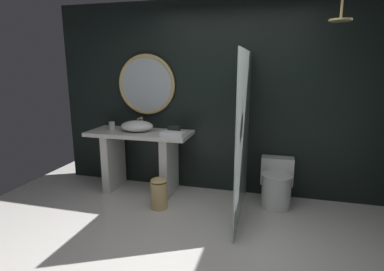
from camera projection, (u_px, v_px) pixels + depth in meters
name	position (u px, v px, depth m)	size (l,w,h in m)	color
ground_plane	(184.00, 269.00, 2.70)	(5.76, 5.76, 0.00)	silver
back_wall_panel	(223.00, 99.00, 4.21)	(4.80, 0.10, 2.60)	black
vanity_counter	(141.00, 154.00, 4.30)	(1.42, 0.60, 0.86)	silver
vessel_sink	(137.00, 126.00, 4.23)	(0.45, 0.37, 0.17)	white
tumbler_cup	(112.00, 125.00, 4.37)	(0.08, 0.08, 0.11)	silver
tissue_box	(174.00, 130.00, 4.12)	(0.15, 0.12, 0.09)	#282D28
round_wall_mirror	(146.00, 85.00, 4.36)	(0.85, 0.05, 0.85)	tan
shower_glass_panel	(243.00, 136.00, 3.52)	(0.02, 1.34, 1.91)	silver
rain_shower_head	(341.00, 18.00, 3.19)	(0.23, 0.23, 0.31)	tan
toilet	(277.00, 184.00, 3.93)	(0.41, 0.57, 0.57)	white
waste_bin	(159.00, 193.00, 3.83)	(0.21, 0.21, 0.40)	tan
folded_hand_towel	(173.00, 134.00, 3.90)	(0.30, 0.16, 0.06)	white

